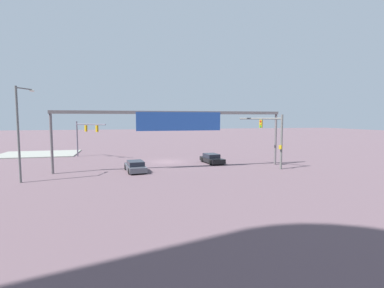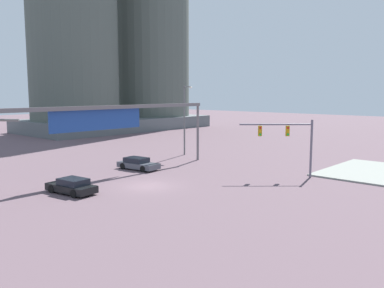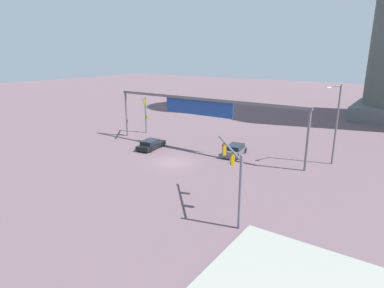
{
  "view_description": "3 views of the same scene",
  "coord_description": "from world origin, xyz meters",
  "px_view_note": "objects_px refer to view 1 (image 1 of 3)",
  "views": [
    {
      "loc": [
        5.67,
        38.28,
        5.84
      ],
      "look_at": [
        -2.97,
        2.28,
        2.54
      ],
      "focal_mm": 26.99,
      "sensor_mm": 36.0,
      "label": 1
    },
    {
      "loc": [
        -22.27,
        -25.2,
        7.86
      ],
      "look_at": [
        2.44,
        -2.94,
        3.61
      ],
      "focal_mm": 37.76,
      "sensor_mm": 36.0,
      "label": 2
    },
    {
      "loc": [
        21.28,
        -27.15,
        11.83
      ],
      "look_at": [
        0.77,
        2.55,
        1.65
      ],
      "focal_mm": 30.21,
      "sensor_mm": 36.0,
      "label": 3
    }
  ],
  "objects_px": {
    "traffic_signal_near_corner": "(273,133)",
    "sedan_car_waiting_far": "(212,159)",
    "traffic_signal_opposite_side": "(85,132)",
    "sedan_car_approaching": "(135,166)",
    "streetlamp_curved_arm": "(20,128)"
  },
  "relations": [
    {
      "from": "traffic_signal_near_corner",
      "to": "sedan_car_waiting_far",
      "type": "bearing_deg",
      "value": 8.18
    },
    {
      "from": "traffic_signal_opposite_side",
      "to": "sedan_car_approaching",
      "type": "distance_m",
      "value": 15.51
    },
    {
      "from": "sedan_car_approaching",
      "to": "sedan_car_waiting_far",
      "type": "relative_size",
      "value": 1.05
    },
    {
      "from": "traffic_signal_near_corner",
      "to": "sedan_car_waiting_far",
      "type": "xyz_separation_m",
      "value": [
        5.72,
        -5.36,
        -3.51
      ]
    },
    {
      "from": "streetlamp_curved_arm",
      "to": "sedan_car_approaching",
      "type": "height_order",
      "value": "streetlamp_curved_arm"
    },
    {
      "from": "sedan_car_approaching",
      "to": "sedan_car_waiting_far",
      "type": "xyz_separation_m",
      "value": [
        -10.02,
        -3.84,
        -0.0
      ]
    },
    {
      "from": "sedan_car_waiting_far",
      "to": "streetlamp_curved_arm",
      "type": "bearing_deg",
      "value": -79.15
    },
    {
      "from": "sedan_car_approaching",
      "to": "sedan_car_waiting_far",
      "type": "distance_m",
      "value": 10.73
    },
    {
      "from": "streetlamp_curved_arm",
      "to": "sedan_car_waiting_far",
      "type": "xyz_separation_m",
      "value": [
        -20.33,
        -6.78,
        -4.43
      ]
    },
    {
      "from": "traffic_signal_near_corner",
      "to": "sedan_car_approaching",
      "type": "xyz_separation_m",
      "value": [
        15.74,
        -1.52,
        -3.51
      ]
    },
    {
      "from": "streetlamp_curved_arm",
      "to": "sedan_car_approaching",
      "type": "xyz_separation_m",
      "value": [
        -10.3,
        -2.93,
        -4.43
      ]
    },
    {
      "from": "sedan_car_approaching",
      "to": "streetlamp_curved_arm",
      "type": "bearing_deg",
      "value": 98.86
    },
    {
      "from": "traffic_signal_near_corner",
      "to": "streetlamp_curved_arm",
      "type": "bearing_deg",
      "value": 54.42
    },
    {
      "from": "streetlamp_curved_arm",
      "to": "sedan_car_waiting_far",
      "type": "distance_m",
      "value": 21.88
    },
    {
      "from": "traffic_signal_near_corner",
      "to": "sedan_car_waiting_far",
      "type": "height_order",
      "value": "traffic_signal_near_corner"
    }
  ]
}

